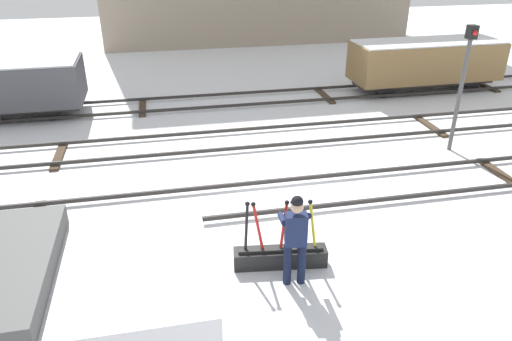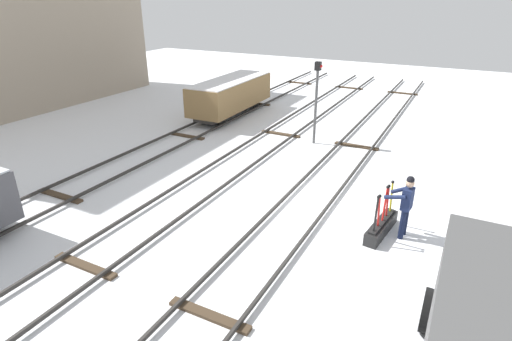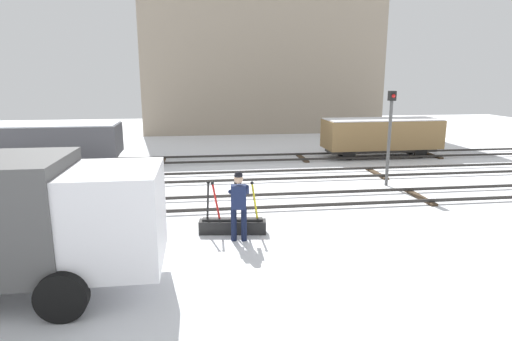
% 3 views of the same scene
% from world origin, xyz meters
% --- Properties ---
extents(ground_plane, '(60.00, 60.00, 0.00)m').
position_xyz_m(ground_plane, '(0.00, 0.00, 0.00)').
color(ground_plane, white).
extents(track_main_line, '(44.00, 1.94, 0.18)m').
position_xyz_m(track_main_line, '(0.00, 0.00, 0.11)').
color(track_main_line, '#2D2B28').
rests_on(track_main_line, ground_plane).
extents(track_siding_near, '(44.00, 1.94, 0.18)m').
position_xyz_m(track_siding_near, '(0.00, 3.67, 0.11)').
color(track_siding_near, '#2D2B28').
rests_on(track_siding_near, ground_plane).
extents(track_siding_far, '(44.00, 1.94, 0.18)m').
position_xyz_m(track_siding_far, '(0.00, 7.51, 0.11)').
color(track_siding_far, '#2D2B28').
rests_on(track_siding_far, ground_plane).
extents(switch_lever_frame, '(1.83, 0.59, 1.45)m').
position_xyz_m(switch_lever_frame, '(-0.86, -2.49, 0.25)').
color(switch_lever_frame, black).
rests_on(switch_lever_frame, ground_plane).
extents(rail_worker, '(0.60, 0.74, 1.84)m').
position_xyz_m(rail_worker, '(-0.73, -3.02, 1.05)').
color(rail_worker, '#111831').
rests_on(rail_worker, ground_plane).
extents(signal_post, '(0.24, 0.32, 3.61)m').
position_xyz_m(signal_post, '(5.47, 1.85, 2.23)').
color(signal_post, '#4C4C4C').
rests_on(signal_post, ground_plane).
extents(freight_car_mid_siding, '(5.99, 2.10, 2.00)m').
position_xyz_m(freight_car_mid_siding, '(7.69, 7.51, 1.18)').
color(freight_car_mid_siding, '#2D2B28').
rests_on(freight_car_mid_siding, ground_plane).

